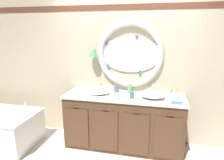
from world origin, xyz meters
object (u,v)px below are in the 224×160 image
at_px(toothbrush_holder_left, 116,89).
at_px(toiletry_basket, 174,94).
at_px(soap_dispenser, 130,88).
at_px(folded_hand_towel, 176,102).
at_px(sink_basin_right, 153,94).
at_px(sink_basin_left, 96,91).
at_px(toothbrush_holder_right, 132,95).

bearing_deg(toothbrush_holder_left, toiletry_basket, 1.37).
height_order(soap_dispenser, folded_hand_towel, soap_dispenser).
relative_size(soap_dispenser, toiletry_basket, 1.17).
relative_size(sink_basin_right, folded_hand_towel, 2.47).
xyz_separation_m(toothbrush_holder_left, toiletry_basket, (0.95, 0.02, -0.03)).
height_order(sink_basin_left, toiletry_basket, sink_basin_left).
bearing_deg(toiletry_basket, sink_basin_left, -170.58).
xyz_separation_m(sink_basin_right, toothbrush_holder_right, (-0.32, -0.08, -0.00)).
xyz_separation_m(sink_basin_left, toothbrush_holder_right, (0.60, -0.08, 0.00)).
bearing_deg(toiletry_basket, folded_hand_towel, -87.26).
distance_m(toothbrush_holder_left, toiletry_basket, 0.95).
bearing_deg(toiletry_basket, toothbrush_holder_right, -156.57).
height_order(sink_basin_right, toiletry_basket, sink_basin_right).
distance_m(sink_basin_left, toothbrush_holder_left, 0.36).
bearing_deg(folded_hand_towel, toiletry_basket, 92.74).
bearing_deg(toiletry_basket, toothbrush_holder_left, -178.63).
height_order(toothbrush_holder_left, soap_dispenser, toothbrush_holder_left).
bearing_deg(toothbrush_holder_right, folded_hand_towel, -6.23).
bearing_deg(toothbrush_holder_left, folded_hand_towel, -19.03).
xyz_separation_m(toothbrush_holder_right, soap_dispenser, (-0.07, 0.27, 0.02)).
relative_size(sink_basin_left, soap_dispenser, 2.49).
height_order(toothbrush_holder_left, toothbrush_holder_right, toothbrush_holder_right).
relative_size(toothbrush_holder_left, toiletry_basket, 1.35).
height_order(toothbrush_holder_right, folded_hand_towel, toothbrush_holder_right).
relative_size(sink_basin_left, toothbrush_holder_left, 2.15).
height_order(sink_basin_right, toothbrush_holder_left, toothbrush_holder_left).
distance_m(sink_basin_left, folded_hand_towel, 1.28).
distance_m(sink_basin_left, sink_basin_right, 0.92).
bearing_deg(toiletry_basket, soap_dispenser, -179.09).
relative_size(folded_hand_towel, toiletry_basket, 1.04).
bearing_deg(sink_basin_left, toothbrush_holder_left, 31.43).
relative_size(sink_basin_left, folded_hand_towel, 2.80).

